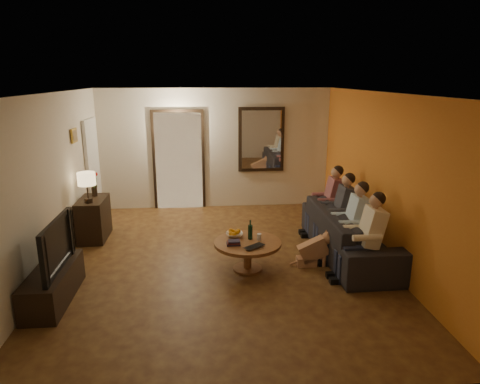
{
  "coord_description": "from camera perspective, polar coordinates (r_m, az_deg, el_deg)",
  "views": [
    {
      "loc": [
        -0.28,
        -6.24,
        2.83
      ],
      "look_at": [
        0.3,
        0.3,
        1.05
      ],
      "focal_mm": 32.0,
      "sensor_mm": 36.0,
      "label": 1
    }
  ],
  "objects": [
    {
      "name": "tv_stand",
      "position": [
        6.16,
        -23.64,
        -11.25
      ],
      "size": [
        0.45,
        1.31,
        0.44
      ],
      "primitive_type": "cube",
      "color": "black",
      "rests_on": "floor"
    },
    {
      "name": "right_wall",
      "position": [
        7.0,
        18.48,
        1.75
      ],
      "size": [
        0.02,
        6.0,
        2.6
      ],
      "primitive_type": "cube",
      "color": "beige",
      "rests_on": "floor"
    },
    {
      "name": "person_c",
      "position": [
        7.37,
        13.2,
        -2.87
      ],
      "size": [
        0.6,
        0.4,
        1.2
      ],
      "primitive_type": null,
      "color": "tan",
      "rests_on": "sofa"
    },
    {
      "name": "fridge_glimpse",
      "position": [
        9.43,
        -6.6,
        3.25
      ],
      "size": [
        0.45,
        0.03,
        1.7
      ],
      "primitive_type": "cube",
      "color": "silver",
      "rests_on": "floor"
    },
    {
      "name": "wine_bottle",
      "position": [
        6.45,
        1.38,
        -5.01
      ],
      "size": [
        0.07,
        0.07,
        0.31
      ],
      "primitive_type": null,
      "color": "black",
      "rests_on": "coffee_table"
    },
    {
      "name": "flower_vase",
      "position": [
        8.14,
        -18.92,
        1.02
      ],
      "size": [
        0.14,
        0.14,
        0.44
      ],
      "primitive_type": null,
      "color": "#B61813",
      "rests_on": "dresser"
    },
    {
      "name": "orange_accent",
      "position": [
        7.0,
        18.41,
        1.75
      ],
      "size": [
        0.01,
        6.0,
        2.6
      ],
      "primitive_type": "cube",
      "color": "orange",
      "rests_on": "right_wall"
    },
    {
      "name": "bowl",
      "position": [
        6.59,
        -0.74,
        -5.72
      ],
      "size": [
        0.26,
        0.26,
        0.06
      ],
      "primitive_type": "imported",
      "color": "white",
      "rests_on": "coffee_table"
    },
    {
      "name": "person_a",
      "position": [
        6.3,
        16.55,
        -6.2
      ],
      "size": [
        0.6,
        0.4,
        1.2
      ],
      "primitive_type": null,
      "color": "tan",
      "rests_on": "sofa"
    },
    {
      "name": "mirror_glass",
      "position": [
        9.35,
        2.88,
        6.97
      ],
      "size": [
        0.86,
        0.02,
        1.26
      ],
      "primitive_type": "cube",
      "color": "white",
      "rests_on": "back_wall"
    },
    {
      "name": "table_lamp",
      "position": [
        7.72,
        -19.7,
        0.59
      ],
      "size": [
        0.3,
        0.3,
        0.54
      ],
      "primitive_type": null,
      "color": "beige",
      "rests_on": "dresser"
    },
    {
      "name": "sofa",
      "position": [
        7.2,
        14.59,
        -5.26
      ],
      "size": [
        2.59,
        1.03,
        0.75
      ],
      "primitive_type": "imported",
      "rotation": [
        0.0,
        0.0,
        1.58
      ],
      "color": "black",
      "rests_on": "floor"
    },
    {
      "name": "tv",
      "position": [
        5.95,
        -24.2,
        -6.49
      ],
      "size": [
        1.15,
        0.15,
        0.66
      ],
      "primitive_type": "imported",
      "rotation": [
        0.0,
        0.0,
        1.57
      ],
      "color": "black",
      "rests_on": "tv_stand"
    },
    {
      "name": "door_trim",
      "position": [
        9.4,
        -8.16,
        4.08
      ],
      "size": [
        1.12,
        0.04,
        2.22
      ],
      "primitive_type": "cube",
      "color": "black",
      "rests_on": "floor"
    },
    {
      "name": "front_wall",
      "position": [
        3.59,
        -0.15,
        -10.0
      ],
      "size": [
        5.0,
        0.02,
        2.6
      ],
      "primitive_type": "cube",
      "color": "beige",
      "rests_on": "floor"
    },
    {
      "name": "book_stack",
      "position": [
        6.29,
        -0.89,
        -6.74
      ],
      "size": [
        0.2,
        0.15,
        0.07
      ],
      "primitive_type": null,
      "color": "black",
      "rests_on": "coffee_table"
    },
    {
      "name": "oranges",
      "position": [
        6.56,
        -0.75,
        -5.16
      ],
      "size": [
        0.2,
        0.2,
        0.08
      ],
      "primitive_type": null,
      "color": "orange",
      "rests_on": "bowl"
    },
    {
      "name": "person_b",
      "position": [
        6.83,
        14.74,
        -4.41
      ],
      "size": [
        0.6,
        0.4,
        1.2
      ],
      "primitive_type": null,
      "color": "tan",
      "rests_on": "sofa"
    },
    {
      "name": "art_canvas",
      "position": [
        7.91,
        -21.15,
        7.04
      ],
      "size": [
        0.01,
        0.22,
        0.18
      ],
      "primitive_type": "cube",
      "color": "brown",
      "rests_on": "left_wall"
    },
    {
      "name": "dog",
      "position": [
        6.7,
        9.76,
        -7.42
      ],
      "size": [
        0.56,
        0.25,
        0.56
      ],
      "primitive_type": null,
      "rotation": [
        0.0,
        0.0,
        -0.01
      ],
      "color": "#A46F4B",
      "rests_on": "floor"
    },
    {
      "name": "kitchen_doorway",
      "position": [
        9.41,
        -8.16,
        4.1
      ],
      "size": [
        1.0,
        0.06,
        2.1
      ],
      "primitive_type": "cube",
      "color": "#FFE0A5",
      "rests_on": "floor"
    },
    {
      "name": "wine_glass",
      "position": [
        6.46,
        2.58,
        -6.0
      ],
      "size": [
        0.06,
        0.06,
        0.1
      ],
      "primitive_type": "cylinder",
      "color": "silver",
      "rests_on": "coffee_table"
    },
    {
      "name": "ceiling",
      "position": [
        6.25,
        -2.56,
        13.05
      ],
      "size": [
        5.0,
        6.0,
        0.01
      ],
      "primitive_type": "cube",
      "color": "white",
      "rests_on": "back_wall"
    },
    {
      "name": "mirror_frame",
      "position": [
        9.38,
        2.85,
        6.99
      ],
      "size": [
        1.0,
        0.05,
        1.4
      ],
      "primitive_type": "cube",
      "color": "black",
      "rests_on": "back_wall"
    },
    {
      "name": "white_door",
      "position": [
        9.0,
        -18.99,
        2.73
      ],
      "size": [
        0.06,
        0.85,
        2.04
      ],
      "primitive_type": "cube",
      "color": "white",
      "rests_on": "floor"
    },
    {
      "name": "back_wall",
      "position": [
        9.37,
        -3.29,
        5.74
      ],
      "size": [
        5.0,
        0.02,
        2.6
      ],
      "primitive_type": "cube",
      "color": "beige",
      "rests_on": "floor"
    },
    {
      "name": "floor",
      "position": [
        6.86,
        -2.31,
        -9.22
      ],
      "size": [
        5.0,
        6.0,
        0.01
      ],
      "primitive_type": "cube",
      "color": "#442212",
      "rests_on": "ground"
    },
    {
      "name": "dresser",
      "position": [
        8.09,
        -18.93,
        -3.4
      ],
      "size": [
        0.45,
        0.83,
        0.74
      ],
      "primitive_type": "cube",
      "color": "black",
      "rests_on": "floor"
    },
    {
      "name": "coffee_table",
      "position": [
        6.5,
        1.01,
        -8.47
      ],
      "size": [
        1.09,
        1.09,
        0.45
      ],
      "primitive_type": "cylinder",
      "rotation": [
        0.0,
        0.0,
        0.09
      ],
      "color": "brown",
      "rests_on": "floor"
    },
    {
      "name": "laptop",
      "position": [
        6.16,
        2.23,
        -7.44
      ],
      "size": [
        0.39,
        0.37,
        0.03
      ],
      "primitive_type": "imported",
      "rotation": [
        0.0,
        0.0,
        0.65
      ],
      "color": "black",
      "rests_on": "coffee_table"
    },
    {
      "name": "framed_art",
      "position": [
        7.91,
        -21.25,
        7.03
      ],
      "size": [
        0.03,
        0.28,
        0.24
      ],
      "primitive_type": "cube",
      "color": "#B28C33",
      "rests_on": "left_wall"
    },
    {
      "name": "person_d",
      "position": [
        7.91,
        11.88,
        -1.54
      ],
      "size": [
        0.6,
        0.4,
        1.2
      ],
      "primitive_type": null,
      "color": "tan",
      "rests_on": "sofa"
    },
    {
      "name": "left_wall",
      "position": [
        6.8,
        -23.98,
        0.84
      ],
      "size": [
        0.02,
        6.0,
        2.6
      ],
      "primitive_type": "cube",
      "color": "beige",
      "rests_on": "floor"
    }
  ]
}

